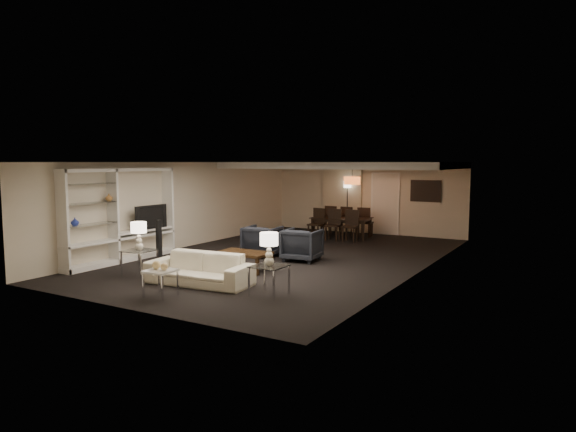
# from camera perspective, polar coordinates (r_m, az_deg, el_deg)

# --- Properties ---
(floor) EXTENTS (11.00, 11.00, 0.00)m
(floor) POSITION_cam_1_polar(r_m,az_deg,el_deg) (13.54, 0.00, -4.63)
(floor) COLOR black
(floor) RESTS_ON ground
(ceiling) EXTENTS (7.00, 11.00, 0.02)m
(ceiling) POSITION_cam_1_polar(r_m,az_deg,el_deg) (13.31, 0.00, 6.00)
(ceiling) COLOR silver
(ceiling) RESTS_ON ground
(wall_back) EXTENTS (7.00, 0.02, 2.50)m
(wall_back) POSITION_cam_1_polar(r_m,az_deg,el_deg) (18.32, 8.71, 2.02)
(wall_back) COLOR beige
(wall_back) RESTS_ON ground
(wall_front) EXTENTS (7.00, 0.02, 2.50)m
(wall_front) POSITION_cam_1_polar(r_m,az_deg,el_deg) (9.09, -17.78, -2.19)
(wall_front) COLOR beige
(wall_front) RESTS_ON ground
(wall_left) EXTENTS (0.02, 11.00, 2.50)m
(wall_left) POSITION_cam_1_polar(r_m,az_deg,el_deg) (15.43, -11.30, 1.24)
(wall_left) COLOR beige
(wall_left) RESTS_ON ground
(wall_right) EXTENTS (0.02, 11.00, 2.50)m
(wall_right) POSITION_cam_1_polar(r_m,az_deg,el_deg) (12.00, 14.59, -0.17)
(wall_right) COLOR beige
(wall_right) RESTS_ON ground
(ceiling_soffit) EXTENTS (7.00, 4.00, 0.20)m
(ceiling_soffit) POSITION_cam_1_polar(r_m,az_deg,el_deg) (16.43, 6.20, 5.62)
(ceiling_soffit) COLOR silver
(ceiling_soffit) RESTS_ON ceiling
(curtains) EXTENTS (1.50, 0.12, 2.40)m
(curtains) POSITION_cam_1_polar(r_m,az_deg,el_deg) (18.60, 6.04, 1.96)
(curtains) COLOR beige
(curtains) RESTS_ON wall_back
(door) EXTENTS (0.90, 0.05, 2.10)m
(door) POSITION_cam_1_polar(r_m,az_deg,el_deg) (18.06, 10.73, 1.29)
(door) COLOR silver
(door) RESTS_ON wall_back
(painting) EXTENTS (0.95, 0.04, 0.65)m
(painting) POSITION_cam_1_polar(r_m,az_deg,el_deg) (17.60, 15.06, 2.70)
(painting) COLOR #142D38
(painting) RESTS_ON wall_back
(media_unit) EXTENTS (0.38, 3.40, 2.35)m
(media_unit) POSITION_cam_1_polar(r_m,az_deg,el_deg) (13.47, -18.04, 0.06)
(media_unit) COLOR white
(media_unit) RESTS_ON wall_left
(pendant_light) EXTENTS (0.52, 0.52, 0.24)m
(pendant_light) POSITION_cam_1_polar(r_m,az_deg,el_deg) (16.32, 7.14, 3.92)
(pendant_light) COLOR #D8591E
(pendant_light) RESTS_ON ceiling_soffit
(sofa) EXTENTS (2.28, 1.08, 0.64)m
(sofa) POSITION_cam_1_polar(r_m,az_deg,el_deg) (10.72, -9.85, -5.81)
(sofa) COLOR beige
(sofa) RESTS_ON floor
(coffee_table) EXTENTS (1.22, 0.73, 0.43)m
(coffee_table) POSITION_cam_1_polar(r_m,az_deg,el_deg) (11.98, -4.89, -5.00)
(coffee_table) COLOR #311E0D
(coffee_table) RESTS_ON floor
(armchair_left) EXTENTS (0.98, 1.00, 0.82)m
(armchair_left) POSITION_cam_1_polar(r_m,az_deg,el_deg) (13.66, -2.85, -2.80)
(armchair_left) COLOR black
(armchair_left) RESTS_ON floor
(armchair_right) EXTENTS (0.97, 0.99, 0.82)m
(armchair_right) POSITION_cam_1_polar(r_m,az_deg,el_deg) (13.05, 1.58, -3.21)
(armchair_right) COLOR black
(armchair_right) RESTS_ON floor
(side_table_left) EXTENTS (0.65, 0.65, 0.57)m
(side_table_left) POSITION_cam_1_polar(r_m,az_deg,el_deg) (11.87, -16.16, -5.00)
(side_table_left) COLOR silver
(side_table_left) RESTS_ON floor
(side_table_right) EXTENTS (0.61, 0.61, 0.57)m
(side_table_right) POSITION_cam_1_polar(r_m,az_deg,el_deg) (9.74, -2.11, -7.16)
(side_table_right) COLOR white
(side_table_right) RESTS_ON floor
(table_lamp_left) EXTENTS (0.36, 0.36, 0.63)m
(table_lamp_left) POSITION_cam_1_polar(r_m,az_deg,el_deg) (11.78, -16.24, -2.15)
(table_lamp_left) COLOR silver
(table_lamp_left) RESTS_ON side_table_left
(table_lamp_right) EXTENTS (0.36, 0.36, 0.63)m
(table_lamp_right) POSITION_cam_1_polar(r_m,az_deg,el_deg) (9.62, -2.12, -3.70)
(table_lamp_right) COLOR beige
(table_lamp_right) RESTS_ON side_table_right
(marble_table) EXTENTS (0.54, 0.54, 0.50)m
(marble_table) POSITION_cam_1_polar(r_m,az_deg,el_deg) (9.94, -13.96, -7.25)
(marble_table) COLOR silver
(marble_table) RESTS_ON floor
(gold_gourd_a) EXTENTS (0.16, 0.16, 0.16)m
(gold_gourd_a) POSITION_cam_1_polar(r_m,az_deg,el_deg) (9.94, -14.42, -5.30)
(gold_gourd_a) COLOR #E0BF77
(gold_gourd_a) RESTS_ON marble_table
(gold_gourd_b) EXTENTS (0.14, 0.14, 0.14)m
(gold_gourd_b) POSITION_cam_1_polar(r_m,az_deg,el_deg) (9.80, -13.58, -5.49)
(gold_gourd_b) COLOR #EDC67D
(gold_gourd_b) RESTS_ON marble_table
(television) EXTENTS (1.09, 0.14, 0.62)m
(television) POSITION_cam_1_polar(r_m,az_deg,el_deg) (14.05, -15.27, -0.08)
(television) COLOR black
(television) RESTS_ON media_unit
(vase_blue) EXTENTS (0.18, 0.18, 0.19)m
(vase_blue) POSITION_cam_1_polar(r_m,az_deg,el_deg) (12.62, -22.60, -0.58)
(vase_blue) COLOR #2637A5
(vase_blue) RESTS_ON media_unit
(vase_amber) EXTENTS (0.17, 0.17, 0.18)m
(vase_amber) POSITION_cam_1_polar(r_m,az_deg,el_deg) (13.19, -19.28, 1.97)
(vase_amber) COLOR #B5793C
(vase_amber) RESTS_ON media_unit
(floor_speaker) EXTENTS (0.12, 0.12, 1.02)m
(floor_speaker) POSITION_cam_1_polar(r_m,az_deg,el_deg) (13.62, -14.15, -2.57)
(floor_speaker) COLOR black
(floor_speaker) RESTS_ON floor
(dining_table) EXTENTS (2.02, 1.28, 0.67)m
(dining_table) POSITION_cam_1_polar(r_m,az_deg,el_deg) (17.08, 5.92, -1.31)
(dining_table) COLOR black
(dining_table) RESTS_ON floor
(chair_nl) EXTENTS (0.50, 0.50, 1.00)m
(chair_nl) POSITION_cam_1_polar(r_m,az_deg,el_deg) (16.74, 3.14, -0.87)
(chair_nl) COLOR black
(chair_nl) RESTS_ON floor
(chair_nm) EXTENTS (0.52, 0.52, 1.00)m
(chair_nm) POSITION_cam_1_polar(r_m,az_deg,el_deg) (16.47, 4.99, -0.99)
(chair_nm) COLOR black
(chair_nm) RESTS_ON floor
(chair_nr) EXTENTS (0.51, 0.51, 1.00)m
(chair_nr) POSITION_cam_1_polar(r_m,az_deg,el_deg) (16.23, 6.91, -1.12)
(chair_nr) COLOR black
(chair_nr) RESTS_ON floor
(chair_fl) EXTENTS (0.47, 0.47, 1.00)m
(chair_fl) POSITION_cam_1_polar(r_m,az_deg,el_deg) (17.90, 5.04, -0.44)
(chair_fl) COLOR black
(chair_fl) RESTS_ON floor
(chair_fm) EXTENTS (0.49, 0.49, 1.00)m
(chair_fm) POSITION_cam_1_polar(r_m,az_deg,el_deg) (17.65, 6.80, -0.55)
(chair_fm) COLOR black
(chair_fm) RESTS_ON floor
(chair_fr) EXTENTS (0.49, 0.49, 1.00)m
(chair_fr) POSITION_cam_1_polar(r_m,az_deg,el_deg) (17.42, 8.61, -0.66)
(chair_fr) COLOR black
(chair_fr) RESTS_ON floor
(floor_lamp) EXTENTS (0.28, 0.28, 1.85)m
(floor_lamp) POSITION_cam_1_polar(r_m,az_deg,el_deg) (18.30, 6.59, 1.02)
(floor_lamp) COLOR black
(floor_lamp) RESTS_ON floor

